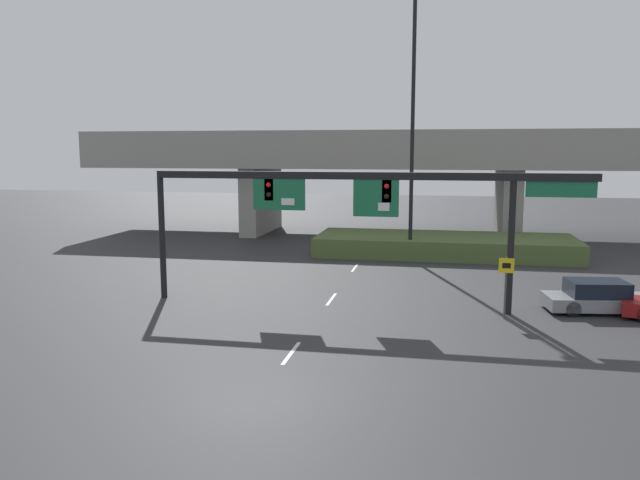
# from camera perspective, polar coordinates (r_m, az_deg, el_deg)

# --- Properties ---
(ground_plane) EXTENTS (160.00, 160.00, 0.00)m
(ground_plane) POSITION_cam_1_polar(r_m,az_deg,el_deg) (17.80, -5.86, -14.35)
(ground_plane) COLOR #2D2D30
(lane_markings) EXTENTS (0.14, 25.91, 0.01)m
(lane_markings) POSITION_cam_1_polar(r_m,az_deg,el_deg) (32.65, 2.24, -3.83)
(lane_markings) COLOR silver
(lane_markings) RESTS_ON ground
(signal_gantry) EXTENTS (18.96, 0.44, 5.89)m
(signal_gantry) POSITION_cam_1_polar(r_m,az_deg,el_deg) (26.83, 3.12, 4.03)
(signal_gantry) COLOR black
(signal_gantry) RESTS_ON ground
(speed_limit_sign) EXTENTS (0.60, 0.11, 2.56)m
(speed_limit_sign) POSITION_cam_1_polar(r_m,az_deg,el_deg) (26.35, 16.63, -3.41)
(speed_limit_sign) COLOR #4C4C4C
(speed_limit_sign) RESTS_ON ground
(highway_light_pole_near) EXTENTS (0.70, 0.36, 17.00)m
(highway_light_pole_near) POSITION_cam_1_polar(r_m,az_deg,el_deg) (39.19, 8.48, 11.15)
(highway_light_pole_near) COLOR black
(highway_light_pole_near) RESTS_ON ground
(overpass_bridge) EXTENTS (46.77, 9.93, 8.26)m
(overpass_bridge) POSITION_cam_1_polar(r_m,az_deg,el_deg) (50.35, 5.55, 7.25)
(overpass_bridge) COLOR gray
(overpass_bridge) RESTS_ON ground
(grass_embankment) EXTENTS (16.61, 6.09, 1.24)m
(grass_embankment) POSITION_cam_1_polar(r_m,az_deg,el_deg) (41.63, 11.31, -0.49)
(grass_embankment) COLOR #4C6033
(grass_embankment) RESTS_ON ground
(parked_sedan_near_right) EXTENTS (4.75, 2.44, 1.36)m
(parked_sedan_near_right) POSITION_cam_1_polar(r_m,az_deg,el_deg) (29.03, 24.16, -4.82)
(parked_sedan_near_right) COLOR gray
(parked_sedan_near_right) RESTS_ON ground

